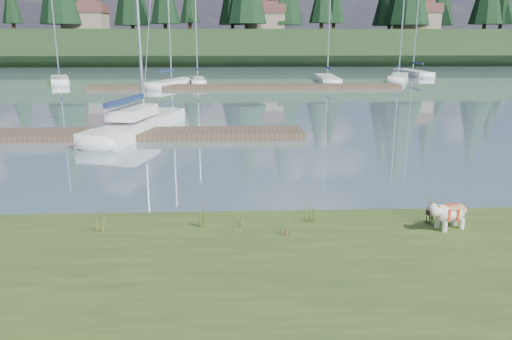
{
  "coord_description": "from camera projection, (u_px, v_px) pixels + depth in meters",
  "views": [
    {
      "loc": [
        1.11,
        -12.18,
        4.16
      ],
      "look_at": [
        1.6,
        -0.5,
        1.04
      ],
      "focal_mm": 35.0,
      "sensor_mm": 36.0,
      "label": 1
    }
  ],
  "objects": [
    {
      "name": "sailboat_bg_1",
      "position": [
        175.0,
        82.0,
        44.01
      ],
      "size": [
        4.16,
        7.46,
        11.19
      ],
      "rotation": [
        0.0,
        0.0,
        1.18
      ],
      "color": "white",
      "rests_on": "ground"
    },
    {
      "name": "sailboat_bg_0",
      "position": [
        59.0,
        79.0,
        46.87
      ],
      "size": [
        3.82,
        7.45,
        10.78
      ],
      "rotation": [
        0.0,
        0.0,
        1.91
      ],
      "color": "white",
      "rests_on": "ground"
    },
    {
      "name": "sailboat_main",
      "position": [
        144.0,
        120.0,
        23.19
      ],
      "size": [
        3.75,
        9.07,
        12.81
      ],
      "rotation": [
        0.0,
        0.0,
        1.34
      ],
      "color": "white",
      "rests_on": "ground"
    },
    {
      "name": "ground",
      "position": [
        222.0,
        88.0,
        41.74
      ],
      "size": [
        200.0,
        200.0,
        0.0
      ],
      "primitive_type": "plane",
      "color": "gray",
      "rests_on": "ground"
    },
    {
      "name": "weed_4",
      "position": [
        287.0,
        228.0,
        9.85
      ],
      "size": [
        0.17,
        0.14,
        0.41
      ],
      "color": "#475B23",
      "rests_on": "bank"
    },
    {
      "name": "weed_0",
      "position": [
        204.0,
        215.0,
        10.27
      ],
      "size": [
        0.17,
        0.14,
        0.64
      ],
      "color": "#475B23",
      "rests_on": "bank"
    },
    {
      "name": "weed_1",
      "position": [
        238.0,
        219.0,
        10.3
      ],
      "size": [
        0.17,
        0.14,
        0.43
      ],
      "color": "#475B23",
      "rests_on": "bank"
    },
    {
      "name": "mud_lip",
      "position": [
        187.0,
        225.0,
        11.22
      ],
      "size": [
        60.0,
        0.5,
        0.14
      ],
      "primitive_type": "cube",
      "color": "#33281C",
      "rests_on": "ground"
    },
    {
      "name": "weed_2",
      "position": [
        309.0,
        211.0,
        10.62
      ],
      "size": [
        0.17,
        0.14,
        0.56
      ],
      "color": "#475B23",
      "rests_on": "bank"
    },
    {
      "name": "house_0",
      "position": [
        86.0,
        16.0,
        77.57
      ],
      "size": [
        6.3,
        5.3,
        4.65
      ],
      "color": "gray",
      "rests_on": "ridge"
    },
    {
      "name": "sailboat_bg_4",
      "position": [
        399.0,
        77.0,
        50.09
      ],
      "size": [
        4.21,
        7.7,
        11.35
      ],
      "rotation": [
        0.0,
        0.0,
        1.2
      ],
      "color": "white",
      "rests_on": "ground"
    },
    {
      "name": "dock_far",
      "position": [
        245.0,
        87.0,
        41.78
      ],
      "size": [
        26.0,
        2.2,
        0.3
      ],
      "primitive_type": "cube",
      "color": "#4C3D2C",
      "rests_on": "ground"
    },
    {
      "name": "bank",
      "position": [
        158.0,
        333.0,
        6.95
      ],
      "size": [
        60.0,
        9.0,
        0.35
      ],
      "primitive_type": "cube",
      "color": "#3B511E",
      "rests_on": "ground"
    },
    {
      "name": "bulldog",
      "position": [
        449.0,
        212.0,
        10.18
      ],
      "size": [
        0.98,
        0.59,
        0.58
      ],
      "rotation": [
        0.0,
        0.0,
        3.47
      ],
      "color": "silver",
      "rests_on": "bank"
    },
    {
      "name": "sailboat_bg_3",
      "position": [
        326.0,
        78.0,
        48.11
      ],
      "size": [
        2.07,
        8.56,
        12.41
      ],
      "rotation": [
        0.0,
        0.0,
        1.52
      ],
      "color": "white",
      "rests_on": "ground"
    },
    {
      "name": "dock_near",
      "position": [
        116.0,
        134.0,
        21.27
      ],
      "size": [
        16.0,
        2.0,
        0.3
      ],
      "primitive_type": "cube",
      "color": "#4C3D2C",
      "rests_on": "ground"
    },
    {
      "name": "sailboat_bg_2",
      "position": [
        197.0,
        80.0,
        45.64
      ],
      "size": [
        1.92,
        6.19,
        9.36
      ],
      "rotation": [
        0.0,
        0.0,
        1.69
      ],
      "color": "white",
      "rests_on": "ground"
    },
    {
      "name": "house_2",
      "position": [
        417.0,
        16.0,
        78.72
      ],
      "size": [
        6.3,
        5.3,
        4.65
      ],
      "color": "gray",
      "rests_on": "ridge"
    },
    {
      "name": "ridge",
      "position": [
        228.0,
        47.0,
        82.6
      ],
      "size": [
        200.0,
        20.0,
        5.0
      ],
      "primitive_type": "cube",
      "color": "#1D3017",
      "rests_on": "ground"
    },
    {
      "name": "sailboat_bg_5",
      "position": [
        410.0,
        72.0,
        56.54
      ],
      "size": [
        2.21,
        8.73,
        12.28
      ],
      "rotation": [
        0.0,
        0.0,
        1.63
      ],
      "color": "white",
      "rests_on": "ground"
    },
    {
      "name": "weed_5",
      "position": [
        430.0,
        210.0,
        10.52
      ],
      "size": [
        0.17,
        0.14,
        0.68
      ],
      "color": "#475B23",
      "rests_on": "bank"
    },
    {
      "name": "house_1",
      "position": [
        265.0,
        17.0,
        79.68
      ],
      "size": [
        6.3,
        5.3,
        4.65
      ],
      "color": "gray",
      "rests_on": "ridge"
    },
    {
      "name": "weed_3",
      "position": [
        100.0,
        220.0,
        9.97
      ],
      "size": [
        0.17,
        0.14,
        0.65
      ],
      "color": "#475B23",
      "rests_on": "bank"
    }
  ]
}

